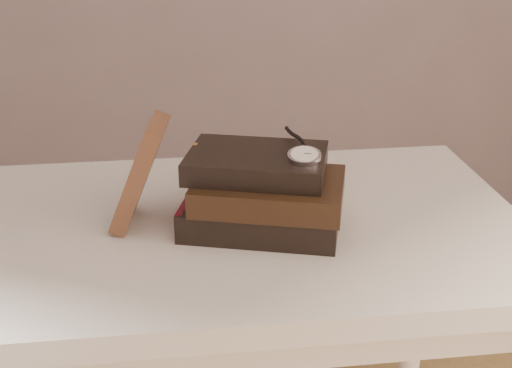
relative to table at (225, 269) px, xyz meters
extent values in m
cube|color=beige|center=(0.00, 0.00, 0.07)|extent=(1.00, 0.60, 0.04)
cube|color=white|center=(0.00, 0.00, 0.01)|extent=(0.88, 0.49, 0.08)
cylinder|color=white|center=(-0.45, 0.25, -0.30)|extent=(0.05, 0.05, 0.71)
cylinder|color=white|center=(0.45, 0.25, -0.30)|extent=(0.05, 0.05, 0.71)
cube|color=black|center=(0.06, -0.03, 0.12)|extent=(0.29, 0.23, 0.05)
cube|color=beige|center=(0.06, -0.03, 0.12)|extent=(0.27, 0.22, 0.04)
cube|color=gold|center=(-0.05, 0.03, 0.12)|extent=(0.01, 0.01, 0.05)
cube|color=maroon|center=(-0.06, 0.01, 0.12)|extent=(0.05, 0.15, 0.05)
cube|color=black|center=(0.07, -0.04, 0.16)|extent=(0.27, 0.22, 0.04)
cube|color=beige|center=(0.07, -0.04, 0.16)|extent=(0.26, 0.20, 0.03)
cube|color=gold|center=(-0.03, 0.02, 0.16)|extent=(0.01, 0.01, 0.04)
cube|color=black|center=(0.05, -0.01, 0.20)|extent=(0.25, 0.20, 0.04)
cube|color=beige|center=(0.06, -0.01, 0.20)|extent=(0.24, 0.19, 0.03)
cube|color=gold|center=(-0.04, 0.04, 0.20)|extent=(0.01, 0.01, 0.04)
cube|color=#422619|center=(-0.13, 0.01, 0.18)|extent=(0.11, 0.12, 0.18)
cylinder|color=silver|center=(0.12, -0.06, 0.22)|extent=(0.06, 0.06, 0.02)
cylinder|color=white|center=(0.12, -0.06, 0.23)|extent=(0.05, 0.05, 0.01)
torus|color=silver|center=(0.12, -0.06, 0.23)|extent=(0.06, 0.06, 0.01)
cylinder|color=silver|center=(0.13, -0.03, 0.22)|extent=(0.01, 0.01, 0.01)
cube|color=black|center=(0.12, -0.05, 0.23)|extent=(0.01, 0.01, 0.00)
cube|color=black|center=(0.12, -0.06, 0.23)|extent=(0.01, 0.00, 0.00)
sphere|color=black|center=(0.13, -0.02, 0.23)|extent=(0.01, 0.01, 0.01)
sphere|color=black|center=(0.13, -0.01, 0.23)|extent=(0.01, 0.01, 0.01)
sphere|color=black|center=(0.12, 0.00, 0.23)|extent=(0.01, 0.01, 0.01)
sphere|color=black|center=(0.12, 0.01, 0.23)|extent=(0.01, 0.01, 0.01)
sphere|color=black|center=(0.12, 0.01, 0.23)|extent=(0.01, 0.01, 0.01)
sphere|color=black|center=(0.12, 0.02, 0.23)|extent=(0.01, 0.01, 0.01)
sphere|color=black|center=(0.12, 0.03, 0.23)|extent=(0.01, 0.01, 0.01)
sphere|color=black|center=(0.12, 0.04, 0.23)|extent=(0.01, 0.01, 0.01)
sphere|color=black|center=(0.11, 0.05, 0.23)|extent=(0.01, 0.01, 0.01)
sphere|color=black|center=(0.11, 0.06, 0.23)|extent=(0.01, 0.01, 0.01)
torus|color=silver|center=(-0.03, 0.08, 0.16)|extent=(0.05, 0.03, 0.05)
torus|color=silver|center=(0.02, 0.07, 0.16)|extent=(0.05, 0.03, 0.05)
cylinder|color=silver|center=(0.00, 0.07, 0.17)|extent=(0.01, 0.01, 0.00)
cylinder|color=silver|center=(-0.03, 0.14, 0.16)|extent=(0.04, 0.11, 0.03)
cylinder|color=silver|center=(0.06, 0.11, 0.16)|extent=(0.04, 0.11, 0.03)
camera|label=1|loc=(-0.08, -1.03, 0.60)|focal=48.58mm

